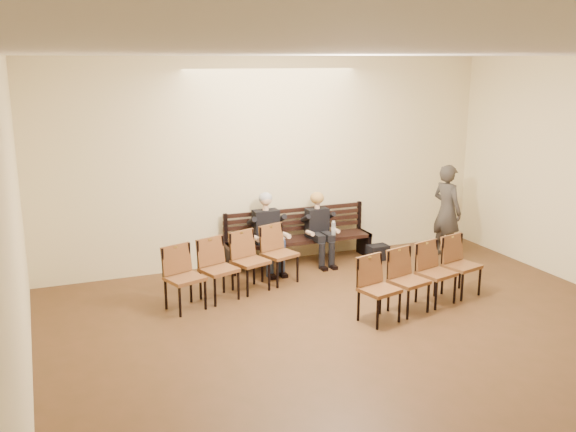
# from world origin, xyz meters

# --- Properties ---
(ground) EXTENTS (10.00, 10.00, 0.00)m
(ground) POSITION_xyz_m (0.00, 0.00, 0.00)
(ground) COLOR #52321C
(ground) RESTS_ON ground
(room_walls) EXTENTS (8.02, 10.01, 3.51)m
(room_walls) POSITION_xyz_m (0.00, 0.79, 2.54)
(room_walls) COLOR beige
(room_walls) RESTS_ON ground
(bench) EXTENTS (2.60, 0.90, 0.45)m
(bench) POSITION_xyz_m (0.37, 4.65, 0.23)
(bench) COLOR black
(bench) RESTS_ON ground
(seated_man) EXTENTS (0.52, 0.73, 1.26)m
(seated_man) POSITION_xyz_m (-0.25, 4.53, 0.63)
(seated_man) COLOR black
(seated_man) RESTS_ON ground
(seated_woman) EXTENTS (0.47, 0.66, 1.10)m
(seated_woman) POSITION_xyz_m (0.69, 4.53, 0.55)
(seated_woman) COLOR black
(seated_woman) RESTS_ON ground
(laptop) EXTENTS (0.36, 0.30, 0.24)m
(laptop) POSITION_xyz_m (-0.21, 4.35, 0.57)
(laptop) COLOR silver
(laptop) RESTS_ON bench
(water_bottle) EXTENTS (0.08, 0.08, 0.25)m
(water_bottle) POSITION_xyz_m (0.82, 4.24, 0.57)
(water_bottle) COLOR silver
(water_bottle) RESTS_ON bench
(bag) EXTENTS (0.37, 0.26, 0.26)m
(bag) POSITION_xyz_m (1.73, 4.32, 0.13)
(bag) COLOR black
(bag) RESTS_ON ground
(passerby) EXTENTS (0.59, 0.78, 1.92)m
(passerby) POSITION_xyz_m (2.95, 4.05, 0.96)
(passerby) COLOR #332F2A
(passerby) RESTS_ON ground
(chair_row_front) EXTENTS (2.27, 1.20, 0.91)m
(chair_row_front) POSITION_xyz_m (-1.12, 3.58, 0.46)
(chair_row_front) COLOR brown
(chair_row_front) RESTS_ON ground
(chair_row_back) EXTENTS (2.23, 1.02, 0.90)m
(chair_row_back) POSITION_xyz_m (1.20, 2.11, 0.45)
(chair_row_back) COLOR brown
(chair_row_back) RESTS_ON ground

